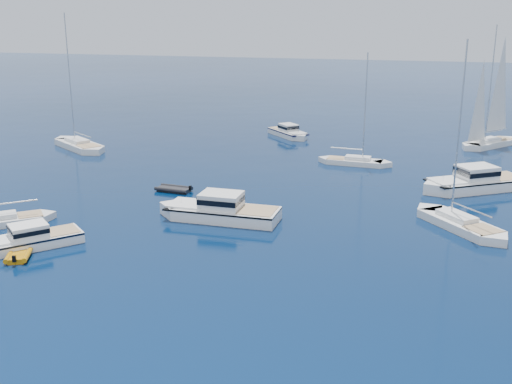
# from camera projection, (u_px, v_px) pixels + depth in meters

# --- Properties ---
(ground) EXTENTS (400.00, 400.00, 0.00)m
(ground) POSITION_uv_depth(u_px,v_px,m) (56.00, 357.00, 31.54)
(ground) COLOR navy
(ground) RESTS_ON ground
(motor_cruiser_left) EXTENTS (7.81, 8.20, 2.28)m
(motor_cruiser_left) POSITION_uv_depth(u_px,v_px,m) (28.00, 247.00, 46.04)
(motor_cruiser_left) COLOR white
(motor_cruiser_left) RESTS_ON ground
(motor_cruiser_centre) EXTENTS (11.27, 3.60, 2.95)m
(motor_cruiser_centre) POSITION_uv_depth(u_px,v_px,m) (219.00, 219.00, 52.28)
(motor_cruiser_centre) COLOR silver
(motor_cruiser_centre) RESTS_ON ground
(motor_cruiser_distant) EXTENTS (11.76, 9.37, 3.07)m
(motor_cruiser_distant) POSITION_uv_depth(u_px,v_px,m) (473.00, 190.00, 60.72)
(motor_cruiser_distant) COLOR white
(motor_cruiser_distant) RESTS_ON ground
(motor_cruiser_horizon) EXTENTS (7.61, 7.91, 2.21)m
(motor_cruiser_horizon) POSITION_uv_depth(u_px,v_px,m) (289.00, 137.00, 86.22)
(motor_cruiser_horizon) COLOR silver
(motor_cruiser_horizon) RESTS_ON ground
(sailboat_mid_r) EXTENTS (8.77, 9.80, 15.38)m
(sailboat_mid_r) POSITION_uv_depth(u_px,v_px,m) (459.00, 228.00, 50.17)
(sailboat_mid_r) COLOR silver
(sailboat_mid_r) RESTS_ON ground
(sailboat_mid_l) EXTENTS (8.18, 7.41, 12.90)m
(sailboat_mid_l) POSITION_uv_depth(u_px,v_px,m) (4.00, 225.00, 50.90)
(sailboat_mid_l) COLOR silver
(sailboat_mid_l) RESTS_ON ground
(sailboat_centre) EXTENTS (8.97, 2.89, 12.98)m
(sailboat_centre) POSITION_uv_depth(u_px,v_px,m) (355.00, 164.00, 70.70)
(sailboat_centre) COLOR silver
(sailboat_centre) RESTS_ON ground
(sailboat_far_l) EXTENTS (11.34, 9.19, 17.20)m
(sailboat_far_l) POSITION_uv_depth(u_px,v_px,m) (79.00, 148.00, 78.92)
(sailboat_far_l) COLOR silver
(sailboat_far_l) RESTS_ON ground
(sailboat_sails_far) EXTENTS (8.98, 10.04, 15.76)m
(sailboat_sails_far) POSITION_uv_depth(u_px,v_px,m) (489.00, 146.00, 80.10)
(sailboat_sails_far) COLOR white
(sailboat_sails_far) RESTS_ON ground
(tender_yellow) EXTENTS (3.10, 3.88, 0.95)m
(tender_yellow) POSITION_uv_depth(u_px,v_px,m) (20.00, 257.00, 44.33)
(tender_yellow) COLOR #C07C0B
(tender_yellow) RESTS_ON ground
(tender_grey_far) EXTENTS (3.76, 2.33, 0.95)m
(tender_grey_far) POSITION_uv_depth(u_px,v_px,m) (174.00, 191.00, 60.25)
(tender_grey_far) COLOR black
(tender_grey_far) RESTS_ON ground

